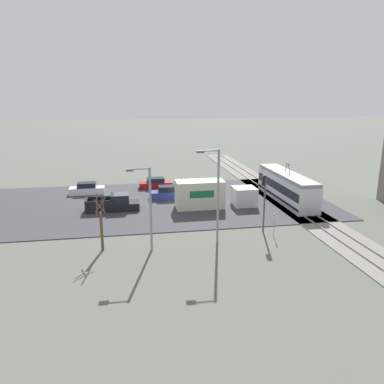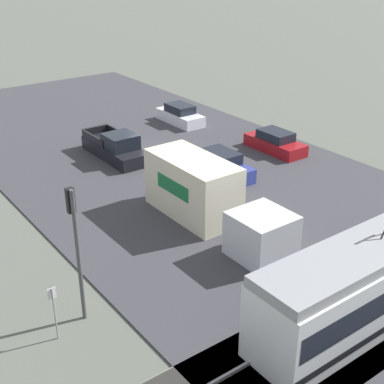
% 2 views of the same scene
% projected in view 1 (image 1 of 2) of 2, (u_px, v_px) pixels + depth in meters
% --- Properties ---
extents(ground_plane, '(320.00, 320.00, 0.00)m').
position_uv_depth(ground_plane, '(125.00, 204.00, 44.33)').
color(ground_plane, '#565B51').
extents(road_surface, '(20.57, 48.53, 0.08)m').
position_uv_depth(road_surface, '(125.00, 204.00, 44.32)').
color(road_surface, '#38383D').
rests_on(road_surface, ground).
extents(rail_bed, '(69.01, 4.40, 0.22)m').
position_uv_depth(rail_bed, '(280.00, 197.00, 47.53)').
color(rail_bed, gray).
rests_on(rail_bed, ground).
extents(light_rail_tram, '(12.62, 2.62, 4.53)m').
position_uv_depth(light_rail_tram, '(286.00, 187.00, 45.39)').
color(light_rail_tram, silver).
rests_on(light_rail_tram, ground).
extents(box_truck, '(2.56, 9.27, 3.14)m').
position_uv_depth(box_truck, '(211.00, 195.00, 42.73)').
color(box_truck, silver).
rests_on(box_truck, ground).
extents(pickup_truck, '(2.10, 5.87, 1.81)m').
position_uv_depth(pickup_truck, '(114.00, 204.00, 41.80)').
color(pickup_truck, black).
rests_on(pickup_truck, ground).
extents(sedan_car_0, '(1.71, 4.55, 1.59)m').
position_uv_depth(sedan_car_0, '(168.00, 193.00, 46.49)').
color(sedan_car_0, navy).
rests_on(sedan_car_0, ground).
extents(sedan_car_1, '(1.84, 4.52, 1.42)m').
position_uv_depth(sedan_car_1, '(156.00, 184.00, 51.77)').
color(sedan_car_1, maroon).
rests_on(sedan_car_1, ground).
extents(sedan_car_2, '(1.80, 4.43, 1.49)m').
position_uv_depth(sedan_car_2, '(87.00, 189.00, 48.69)').
color(sedan_car_2, silver).
rests_on(sedan_car_2, ground).
extents(traffic_light_pole, '(0.28, 0.47, 5.49)m').
position_uv_depth(traffic_light_pole, '(264.00, 196.00, 34.60)').
color(traffic_light_pole, '#47474C').
rests_on(traffic_light_pole, ground).
extents(street_tree, '(1.13, 0.94, 4.76)m').
position_uv_depth(street_tree, '(101.00, 226.00, 30.74)').
color(street_tree, brown).
rests_on(street_tree, ground).
extents(street_lamp_near_crossing, '(0.36, 1.95, 8.29)m').
position_uv_depth(street_lamp_near_crossing, '(216.00, 191.00, 31.49)').
color(street_lamp_near_crossing, gray).
rests_on(street_lamp_near_crossing, ground).
extents(street_lamp_mid_block, '(0.36, 1.95, 7.06)m').
position_uv_depth(street_lamp_mid_block, '(148.00, 203.00, 30.22)').
color(street_lamp_mid_block, gray).
rests_on(street_lamp_mid_block, ground).
extents(no_parking_sign, '(0.32, 0.08, 2.22)m').
position_uv_depth(no_parking_sign, '(274.00, 222.00, 33.97)').
color(no_parking_sign, gray).
rests_on(no_parking_sign, ground).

